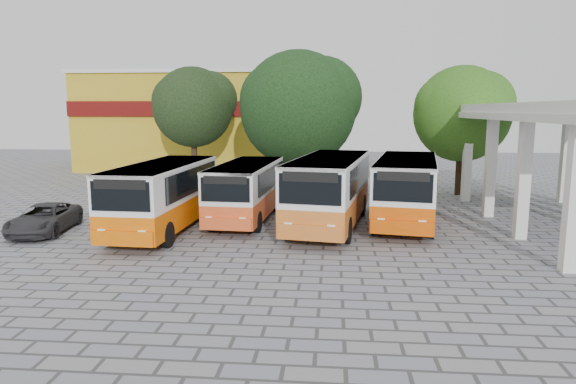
# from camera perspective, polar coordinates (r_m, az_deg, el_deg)

# --- Properties ---
(ground) EXTENTS (90.00, 90.00, 0.00)m
(ground) POSITION_cam_1_polar(r_m,az_deg,el_deg) (19.72, 3.96, -5.96)
(ground) COLOR gray
(ground) RESTS_ON ground
(terminal_shelter) EXTENTS (6.80, 15.80, 5.40)m
(terminal_shelter) POSITION_cam_1_polar(r_m,az_deg,el_deg) (25.19, 29.15, 7.50)
(terminal_shelter) COLOR silver
(terminal_shelter) RESTS_ON ground
(shophouse_block) EXTENTS (20.40, 10.40, 8.30)m
(shophouse_block) POSITION_cam_1_polar(r_m,az_deg,el_deg) (46.44, -9.16, 7.82)
(shophouse_block) COLOR #B7971A
(shophouse_block) RESTS_ON ground
(bus_far_left) EXTENTS (2.78, 8.09, 2.88)m
(bus_far_left) POSITION_cam_1_polar(r_m,az_deg,el_deg) (22.31, -13.68, -0.05)
(bus_far_left) COLOR #E05C00
(bus_far_left) RESTS_ON ground
(bus_centre_left) EXTENTS (2.70, 7.53, 2.67)m
(bus_centre_left) POSITION_cam_1_polar(r_m,az_deg,el_deg) (23.95, -4.62, 0.50)
(bus_centre_left) COLOR #E0511D
(bus_centre_left) RESTS_ON ground
(bus_centre_right) EXTENTS (3.92, 8.87, 3.08)m
(bus_centre_right) POSITION_cam_1_polar(r_m,az_deg,el_deg) (22.54, 4.65, 0.57)
(bus_centre_right) COLOR #C9641E
(bus_centre_right) RESTS_ON ground
(bus_far_right) EXTENTS (3.87, 8.57, 2.97)m
(bus_far_right) POSITION_cam_1_polar(r_m,az_deg,el_deg) (23.85, 13.02, 0.67)
(bus_far_right) COLOR #D54800
(bus_far_right) RESTS_ON ground
(tree_left) EXTENTS (5.81, 5.53, 8.07)m
(tree_left) POSITION_cam_1_polar(r_m,az_deg,el_deg) (36.55, -10.41, 9.53)
(tree_left) COLOR #3C2B18
(tree_left) RESTS_ON ground
(tree_middle) EXTENTS (7.59, 7.23, 8.80)m
(tree_middle) POSITION_cam_1_polar(r_m,az_deg,el_deg) (32.41, 1.29, 9.65)
(tree_middle) COLOR #472B16
(tree_middle) RESTS_ON ground
(tree_right) EXTENTS (5.98, 5.70, 7.73)m
(tree_right) POSITION_cam_1_polar(r_m,az_deg,el_deg) (32.59, 18.87, 8.55)
(tree_right) COLOR black
(tree_right) RESTS_ON ground
(parked_car) EXTENTS (2.51, 4.49, 1.19)m
(parked_car) POSITION_cam_1_polar(r_m,az_deg,el_deg) (23.93, -25.47, -2.69)
(parked_car) COLOR #2D2D30
(parked_car) RESTS_ON ground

